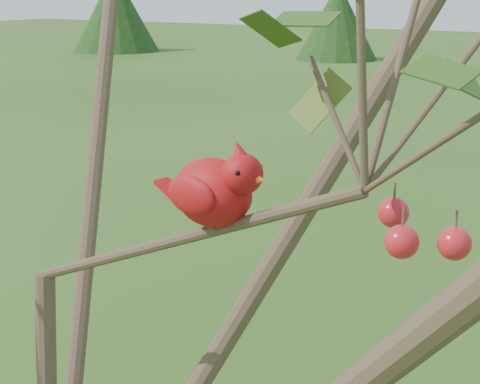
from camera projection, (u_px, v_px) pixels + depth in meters
The scene contains 2 objects.
crabapple_tree at pixel (13, 205), 1.10m from camera, with size 2.35×2.05×2.95m.
cardinal at pixel (216, 190), 1.01m from camera, with size 0.20×0.12×0.14m.
Camera 1 is at (0.85, -0.76, 2.44)m, focal length 55.00 mm.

